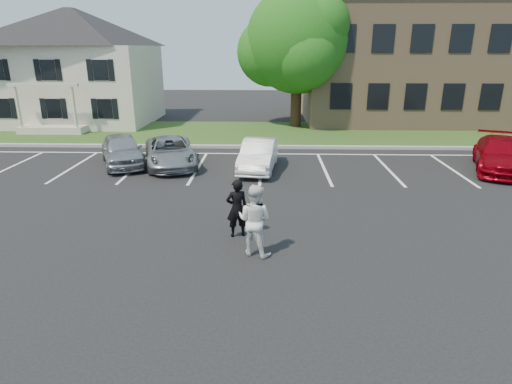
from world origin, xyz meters
TOP-DOWN VIEW (x-y plane):
  - ground_plane at (0.00, 0.00)m, footprint 90.00×90.00m
  - curb at (0.00, 12.00)m, footprint 40.00×0.30m
  - grass_strip at (0.00, 16.00)m, footprint 44.00×8.00m
  - stall_lines at (1.40, 8.95)m, footprint 34.00×5.36m
  - house at (-13.00, 19.97)m, footprint 10.30×9.22m
  - office_building at (14.00, 21.99)m, footprint 22.40×10.40m
  - tree at (2.20, 18.61)m, footprint 7.80×7.20m
  - man_black_suit at (-0.52, 0.79)m, footprint 0.70×0.56m
  - man_white_shirt at (0.00, -0.29)m, footprint 1.12×1.02m
  - car_silver_west at (-6.29, 8.38)m, footprint 3.18×4.43m
  - car_silver_minivan at (-4.09, 8.34)m, footprint 3.32×4.96m
  - car_white_sedan at (-0.10, 7.77)m, footprint 1.78×4.07m
  - car_red_compact at (10.35, 7.98)m, footprint 3.54×5.19m

SIDE VIEW (x-z plane):
  - ground_plane at x=0.00m, z-range 0.00..0.00m
  - stall_lines at x=1.40m, z-range 0.00..0.01m
  - grass_strip at x=0.00m, z-range 0.00..0.08m
  - curb at x=0.00m, z-range 0.00..0.15m
  - car_silver_minivan at x=-4.09m, z-range 0.00..1.26m
  - car_white_sedan at x=-0.10m, z-range 0.00..1.30m
  - car_red_compact at x=10.35m, z-range 0.00..1.40m
  - car_silver_west at x=-6.29m, z-range 0.00..1.40m
  - man_black_suit at x=-0.52m, z-range 0.00..1.67m
  - man_white_shirt at x=0.00m, z-range 0.00..1.87m
  - house at x=-13.00m, z-range 0.03..7.63m
  - office_building at x=14.00m, z-range 0.01..8.31m
  - tree at x=2.20m, z-range 0.95..9.75m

